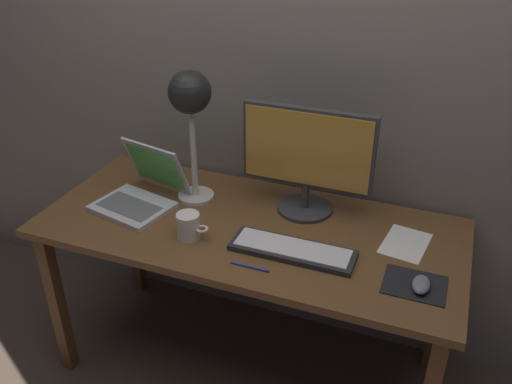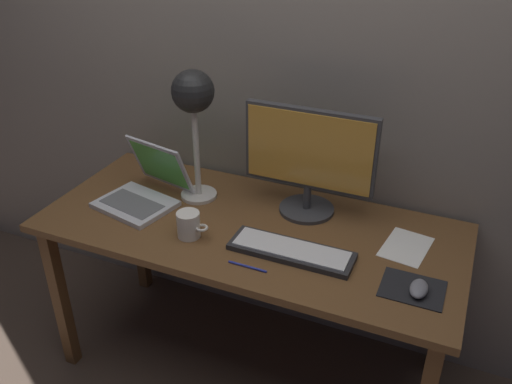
{
  "view_description": "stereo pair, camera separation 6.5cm",
  "coord_description": "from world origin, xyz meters",
  "px_view_note": "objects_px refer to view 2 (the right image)",
  "views": [
    {
      "loc": [
        0.65,
        -1.61,
        1.86
      ],
      "look_at": [
        0.05,
        -0.05,
        0.92
      ],
      "focal_mm": 38.21,
      "sensor_mm": 36.0,
      "label": 1
    },
    {
      "loc": [
        0.71,
        -1.58,
        1.86
      ],
      "look_at": [
        0.05,
        -0.05,
        0.92
      ],
      "focal_mm": 38.21,
      "sensor_mm": 36.0,
      "label": 2
    }
  ],
  "objects_px": {
    "coffee_mug": "(189,225)",
    "pen": "(247,267)",
    "monitor": "(309,157)",
    "mouse": "(419,289)",
    "laptop": "(147,185)",
    "desk_lamp": "(193,102)",
    "keyboard_main": "(291,251)"
  },
  "relations": [
    {
      "from": "coffee_mug",
      "to": "mouse",
      "type": "bearing_deg",
      "value": 0.16
    },
    {
      "from": "laptop",
      "to": "coffee_mug",
      "type": "distance_m",
      "value": 0.33
    },
    {
      "from": "coffee_mug",
      "to": "laptop",
      "type": "bearing_deg",
      "value": 149.77
    },
    {
      "from": "coffee_mug",
      "to": "pen",
      "type": "bearing_deg",
      "value": -18.03
    },
    {
      "from": "laptop",
      "to": "coffee_mug",
      "type": "relative_size",
      "value": 3.07
    },
    {
      "from": "keyboard_main",
      "to": "mouse",
      "type": "distance_m",
      "value": 0.44
    },
    {
      "from": "coffee_mug",
      "to": "pen",
      "type": "relative_size",
      "value": 0.86
    },
    {
      "from": "desk_lamp",
      "to": "coffee_mug",
      "type": "bearing_deg",
      "value": -68.01
    },
    {
      "from": "monitor",
      "to": "desk_lamp",
      "type": "bearing_deg",
      "value": -171.43
    },
    {
      "from": "laptop",
      "to": "pen",
      "type": "distance_m",
      "value": 0.62
    },
    {
      "from": "laptop",
      "to": "mouse",
      "type": "relative_size",
      "value": 3.83
    },
    {
      "from": "laptop",
      "to": "coffee_mug",
      "type": "xyz_separation_m",
      "value": [
        0.29,
        -0.17,
        -0.02
      ]
    },
    {
      "from": "monitor",
      "to": "pen",
      "type": "xyz_separation_m",
      "value": [
        -0.06,
        -0.43,
        -0.23
      ]
    },
    {
      "from": "laptop",
      "to": "mouse",
      "type": "height_order",
      "value": "laptop"
    },
    {
      "from": "monitor",
      "to": "laptop",
      "type": "bearing_deg",
      "value": -164.79
    },
    {
      "from": "desk_lamp",
      "to": "laptop",
      "type": "bearing_deg",
      "value": -150.18
    },
    {
      "from": "desk_lamp",
      "to": "mouse",
      "type": "xyz_separation_m",
      "value": [
        0.93,
        -0.27,
        -0.39
      ]
    },
    {
      "from": "coffee_mug",
      "to": "monitor",
      "type": "bearing_deg",
      "value": 45.13
    },
    {
      "from": "laptop",
      "to": "mouse",
      "type": "xyz_separation_m",
      "value": [
        1.11,
        -0.17,
        -0.05
      ]
    },
    {
      "from": "keyboard_main",
      "to": "laptop",
      "type": "height_order",
      "value": "laptop"
    },
    {
      "from": "monitor",
      "to": "laptop",
      "type": "relative_size",
      "value": 1.38
    },
    {
      "from": "monitor",
      "to": "coffee_mug",
      "type": "relative_size",
      "value": 4.22
    },
    {
      "from": "keyboard_main",
      "to": "desk_lamp",
      "type": "distance_m",
      "value": 0.67
    },
    {
      "from": "monitor",
      "to": "laptop",
      "type": "distance_m",
      "value": 0.67
    },
    {
      "from": "pen",
      "to": "mouse",
      "type": "bearing_deg",
      "value": 9.41
    },
    {
      "from": "monitor",
      "to": "keyboard_main",
      "type": "bearing_deg",
      "value": -81.46
    },
    {
      "from": "laptop",
      "to": "desk_lamp",
      "type": "height_order",
      "value": "desk_lamp"
    },
    {
      "from": "monitor",
      "to": "mouse",
      "type": "relative_size",
      "value": 5.28
    },
    {
      "from": "pen",
      "to": "laptop",
      "type": "bearing_deg",
      "value": 155.4
    },
    {
      "from": "monitor",
      "to": "coffee_mug",
      "type": "bearing_deg",
      "value": -134.87
    },
    {
      "from": "monitor",
      "to": "pen",
      "type": "relative_size",
      "value": 3.62
    },
    {
      "from": "laptop",
      "to": "desk_lamp",
      "type": "xyz_separation_m",
      "value": [
        0.18,
        0.1,
        0.35
      ]
    }
  ]
}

